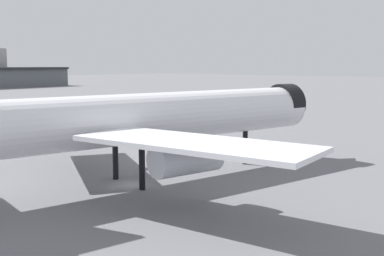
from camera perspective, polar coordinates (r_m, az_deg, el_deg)
name	(u,v)px	position (r m, az deg, el deg)	size (l,w,h in m)	color
ground	(129,185)	(55.69, -7.51, -6.77)	(900.00, 900.00, 0.00)	slate
airliner_near_gate	(144,119)	(55.95, -5.74, 1.05)	(57.11, 51.43, 16.82)	white
service_truck_front	(36,135)	(86.97, -18.08, -0.79)	(3.71, 5.91, 3.00)	black
traffic_cone_wingtip	(325,149)	(79.40, 15.53, -2.41)	(0.47, 0.47, 0.59)	#F2600C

